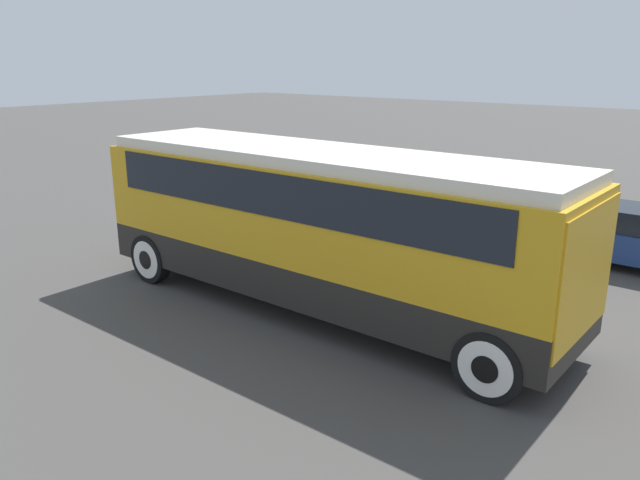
{
  "coord_description": "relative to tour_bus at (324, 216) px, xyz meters",
  "views": [
    {
      "loc": [
        7.38,
        -9.09,
        4.85
      ],
      "look_at": [
        0.0,
        0.0,
        1.44
      ],
      "focal_mm": 35.0,
      "sensor_mm": 36.0,
      "label": 1
    }
  ],
  "objects": [
    {
      "name": "tour_bus",
      "position": [
        0.0,
        0.0,
        0.0
      ],
      "size": [
        10.03,
        2.64,
        3.21
      ],
      "color": "black",
      "rests_on": "ground_plane"
    },
    {
      "name": "parked_car_mid",
      "position": [
        3.94,
        6.91,
        -1.22
      ],
      "size": [
        4.37,
        1.84,
        1.45
      ],
      "color": "navy",
      "rests_on": "ground_plane"
    },
    {
      "name": "ground_plane",
      "position": [
        -0.1,
        0.0,
        -1.93
      ],
      "size": [
        120.0,
        120.0,
        0.0
      ],
      "primitive_type": "plane",
      "color": "#423F3D"
    },
    {
      "name": "parked_car_near",
      "position": [
        -3.51,
        8.97,
        -1.25
      ],
      "size": [
        4.45,
        1.85,
        1.39
      ],
      "color": "black",
      "rests_on": "ground_plane"
    }
  ]
}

